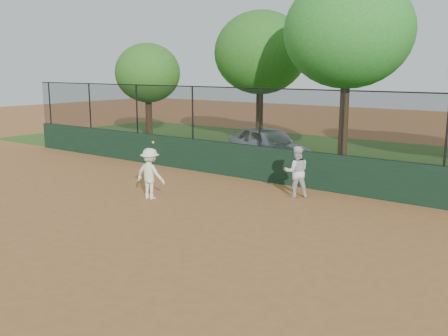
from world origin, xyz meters
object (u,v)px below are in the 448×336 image
Objects in this scene: tree_1 at (260,53)px; tree_2 at (348,32)px; player_main at (150,174)px; parked_car at (269,145)px; tree_0 at (148,73)px; player_second at (296,172)px.

tree_2 is (5.60, -2.55, 0.62)m from tree_1.
tree_2 is at bearing 73.91° from player_main.
tree_1 is 6.18m from tree_2.
tree_1 is at bearing 61.84° from parked_car.
tree_0 is at bearing -165.78° from tree_1.
player_main is 12.02m from tree_1.
player_main reaches higher than parked_car.
player_second reaches higher than parked_car.
player_second is 7.20m from tree_2.
tree_2 is at bearing -4.68° from tree_0.
tree_1 is 0.90× the size of tree_2.
player_main is (-3.38, -2.80, -0.01)m from player_second.
tree_1 is at bearing 106.17° from player_main.
player_second is at bearing -51.19° from tree_1.
tree_0 is 0.70× the size of tree_2.
tree_2 is at bearing -36.26° from parked_car.
player_second is 0.87× the size of player_main.
parked_car is at bearing 91.34° from player_main.
player_main is 0.24× the size of tree_2.
player_second is 0.23× the size of tree_1.
player_main reaches higher than player_second.
tree_0 is at bearing -64.73° from player_second.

